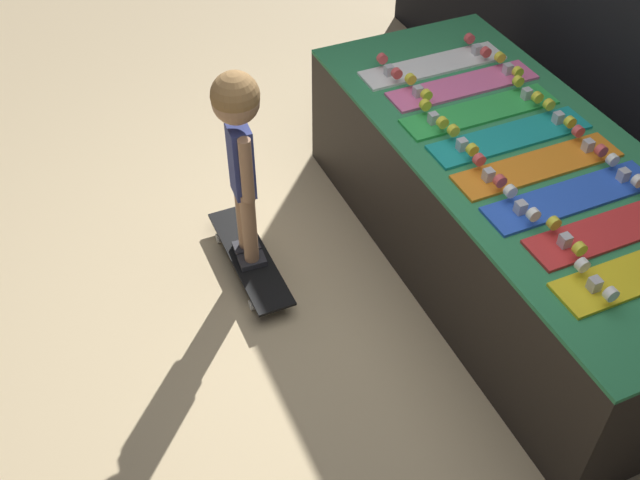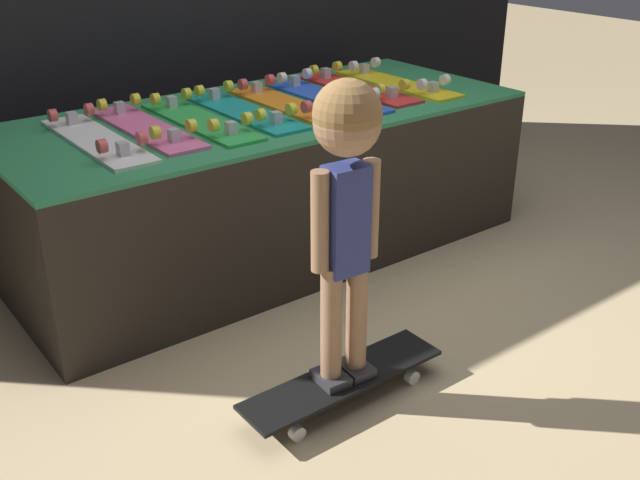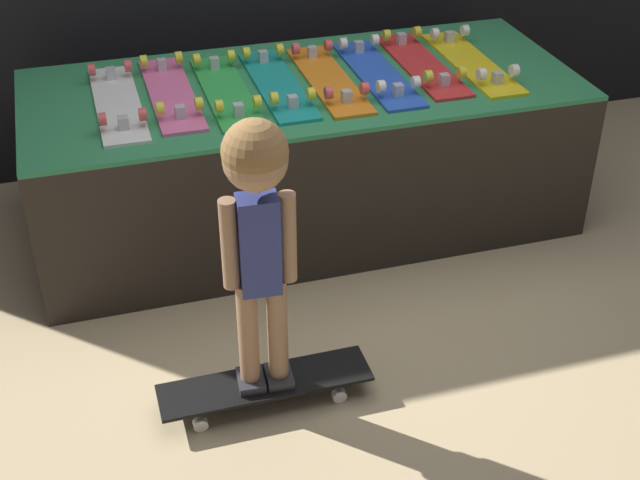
% 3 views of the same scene
% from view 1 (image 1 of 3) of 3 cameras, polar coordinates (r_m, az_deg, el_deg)
% --- Properties ---
extents(ground_plane, '(16.00, 16.00, 0.00)m').
position_cam_1_polar(ground_plane, '(3.63, 4.36, -4.92)').
color(ground_plane, tan).
extents(display_rack, '(2.44, 1.03, 0.70)m').
position_cam_1_polar(display_rack, '(3.69, 14.41, 2.16)').
color(display_rack, black).
rests_on(display_rack, ground_plane).
extents(skateboard_white_on_rack, '(0.19, 0.79, 0.09)m').
position_cam_1_polar(skateboard_white_on_rack, '(4.00, 8.63, 13.13)').
color(skateboard_white_on_rack, white).
rests_on(skateboard_white_on_rack, display_rack).
extents(skateboard_pink_on_rack, '(0.19, 0.79, 0.09)m').
position_cam_1_polar(skateboard_pink_on_rack, '(3.86, 10.86, 11.60)').
color(skateboard_pink_on_rack, pink).
rests_on(skateboard_pink_on_rack, display_rack).
extents(skateboard_green_on_rack, '(0.19, 0.79, 0.09)m').
position_cam_1_polar(skateboard_green_on_rack, '(3.68, 12.11, 9.67)').
color(skateboard_green_on_rack, green).
rests_on(skateboard_green_on_rack, display_rack).
extents(skateboard_teal_on_rack, '(0.19, 0.79, 0.09)m').
position_cam_1_polar(skateboard_teal_on_rack, '(3.54, 14.29, 7.75)').
color(skateboard_teal_on_rack, teal).
rests_on(skateboard_teal_on_rack, display_rack).
extents(skateboard_orange_on_rack, '(0.19, 0.79, 0.09)m').
position_cam_1_polar(skateboard_orange_on_rack, '(3.39, 16.30, 5.58)').
color(skateboard_orange_on_rack, orange).
rests_on(skateboard_orange_on_rack, display_rack).
extents(skateboard_blue_on_rack, '(0.19, 0.79, 0.09)m').
position_cam_1_polar(skateboard_blue_on_rack, '(3.26, 18.65, 3.26)').
color(skateboard_blue_on_rack, blue).
rests_on(skateboard_blue_on_rack, display_rack).
extents(skateboard_red_on_rack, '(0.19, 0.79, 0.09)m').
position_cam_1_polar(skateboard_red_on_rack, '(3.17, 21.72, 0.96)').
color(skateboard_red_on_rack, red).
rests_on(skateboard_red_on_rack, display_rack).
extents(skateboard_on_floor, '(0.77, 0.19, 0.09)m').
position_cam_1_polar(skateboard_on_floor, '(3.75, -5.37, -1.39)').
color(skateboard_on_floor, black).
rests_on(skateboard_on_floor, ground_plane).
extents(child, '(0.25, 0.21, 1.03)m').
position_cam_1_polar(child, '(3.28, -6.21, 7.85)').
color(child, '#2D2D33').
rests_on(child, skateboard_on_floor).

